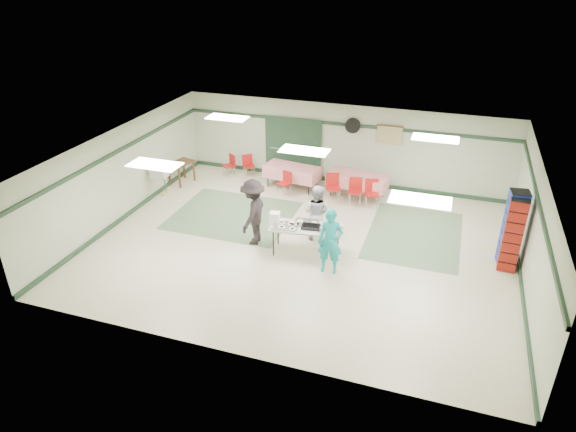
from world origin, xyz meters
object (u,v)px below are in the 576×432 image
(crate_stack_red, at_px, (513,235))
(crate_stack_blue_a, at_px, (513,229))
(chair_d, at_px, (286,181))
(crate_stack_blue_b, at_px, (511,239))
(serving_table, at_px, (306,228))
(volunteer_teal, at_px, (330,241))
(volunteer_grey, at_px, (317,213))
(chair_loose_a, at_px, (248,163))
(dining_table_b, at_px, (292,172))
(broom, at_px, (163,176))
(dining_table_a, at_px, (357,180))
(printer_table, at_px, (181,165))
(chair_c, at_px, (372,190))
(chair_b, at_px, (333,185))
(volunteer_dark, at_px, (253,212))
(chair_loose_b, at_px, (230,163))
(office_printer, at_px, (159,171))
(chair_a, at_px, (355,188))

(crate_stack_red, bearing_deg, crate_stack_blue_a, 90.00)
(chair_d, bearing_deg, crate_stack_blue_b, 4.51)
(serving_table, relative_size, volunteer_teal, 1.16)
(volunteer_teal, height_order, chair_d, volunteer_teal)
(volunteer_grey, distance_m, crate_stack_blue_b, 4.91)
(volunteer_grey, xyz_separation_m, chair_loose_a, (-3.47, 3.55, -0.32))
(dining_table_b, xyz_separation_m, broom, (-3.77, -1.83, 0.08))
(chair_loose_a, height_order, crate_stack_blue_a, crate_stack_blue_a)
(dining_table_a, height_order, printer_table, dining_table_a)
(chair_c, bearing_deg, broom, 176.35)
(dining_table_a, height_order, chair_c, chair_c)
(serving_table, bearing_deg, volunteer_grey, 78.65)
(dining_table_a, distance_m, crate_stack_blue_b, 5.27)
(volunteer_grey, height_order, chair_b, volunteer_grey)
(printer_table, bearing_deg, broom, -81.15)
(dining_table_b, xyz_separation_m, crate_stack_red, (6.61, -3.03, 0.39))
(volunteer_grey, bearing_deg, dining_table_a, -88.36)
(chair_b, bearing_deg, crate_stack_blue_b, -48.85)
(dining_table_b, distance_m, crate_stack_blue_a, 7.18)
(volunteer_dark, relative_size, chair_loose_b, 2.32)
(chair_d, distance_m, broom, 3.94)
(volunteer_grey, relative_size, crate_stack_blue_a, 0.80)
(chair_c, xyz_separation_m, office_printer, (-6.45, -1.59, 0.40))
(chair_c, xyz_separation_m, chair_loose_b, (-5.13, 0.83, -0.05))
(volunteer_teal, distance_m, broom, 6.80)
(volunteer_grey, relative_size, chair_b, 1.75)
(chair_loose_b, xyz_separation_m, crate_stack_blue_b, (8.97, -3.13, 0.26))
(dining_table_b, height_order, chair_c, chair_c)
(chair_loose_b, bearing_deg, crate_stack_blue_b, 15.51)
(chair_c, xyz_separation_m, chair_loose_a, (-4.53, 1.03, -0.06))
(crate_stack_blue_a, height_order, printer_table, crate_stack_blue_a)
(dining_table_a, height_order, chair_loose_b, chair_loose_b)
(crate_stack_blue_a, xyz_separation_m, crate_stack_red, (0.00, -0.26, -0.03))
(printer_table, xyz_separation_m, office_printer, (-0.00, -1.35, 0.30))
(volunteer_teal, bearing_deg, chair_a, 87.50)
(dining_table_b, xyz_separation_m, chair_loose_b, (-2.36, 0.26, -0.09))
(chair_b, relative_size, crate_stack_blue_b, 0.61)
(crate_stack_blue_b, bearing_deg, crate_stack_red, -90.00)
(volunteer_teal, xyz_separation_m, chair_loose_a, (-4.23, 5.00, -0.36))
(chair_a, height_order, chair_loose_a, chair_a)
(serving_table, relative_size, office_printer, 4.06)
(dining_table_a, xyz_separation_m, broom, (-5.97, -1.83, 0.08))
(crate_stack_blue_a, height_order, crate_stack_red, crate_stack_blue_a)
(volunteer_grey, relative_size, chair_d, 2.05)
(dining_table_b, height_order, chair_b, chair_b)
(crate_stack_blue_b, bearing_deg, chair_b, 155.63)
(chair_loose_a, distance_m, crate_stack_blue_a, 9.00)
(dining_table_b, distance_m, chair_b, 1.64)
(chair_c, bearing_deg, chair_a, 165.35)
(chair_loose_b, xyz_separation_m, broom, (-1.41, -2.09, 0.17))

